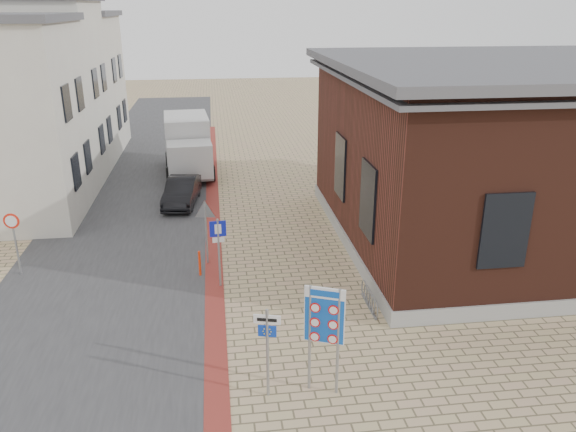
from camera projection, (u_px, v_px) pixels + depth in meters
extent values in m
plane|color=tan|center=(293.00, 355.00, 14.68)|extent=(120.00, 120.00, 0.00)
cube|color=#38383A|center=(141.00, 189.00, 27.92)|extent=(7.00, 60.00, 0.02)
cube|color=maroon|center=(213.00, 222.00, 23.71)|extent=(0.60, 40.00, 0.02)
cube|color=gray|center=(493.00, 230.00, 22.20)|extent=(12.15, 12.15, 0.50)
cube|color=#472016|center=(504.00, 150.00, 21.06)|extent=(12.00, 12.00, 6.00)
cube|color=#505055|center=(516.00, 63.00, 19.95)|extent=(13.00, 13.00, 0.30)
cube|color=#505055|center=(514.00, 75.00, 20.09)|extent=(12.70, 12.70, 0.15)
cube|color=black|center=(368.00, 200.00, 17.78)|extent=(0.12, 1.60, 2.40)
cube|color=black|center=(341.00, 166.00, 21.49)|extent=(0.12, 1.60, 2.40)
cube|color=black|center=(505.00, 231.00, 15.35)|extent=(1.40, 0.12, 2.20)
cube|color=black|center=(76.00, 171.00, 23.00)|extent=(0.10, 1.10, 1.40)
cube|color=black|center=(88.00, 157.00, 25.23)|extent=(0.10, 1.10, 1.40)
cube|color=black|center=(66.00, 103.00, 22.02)|extent=(0.10, 1.10, 1.40)
cube|color=black|center=(79.00, 94.00, 24.25)|extent=(0.10, 1.10, 1.40)
cube|color=beige|center=(29.00, 93.00, 28.48)|extent=(7.00, 6.00, 8.80)
cube|color=black|center=(102.00, 139.00, 28.57)|extent=(0.10, 1.10, 1.40)
cube|color=black|center=(109.00, 129.00, 30.80)|extent=(0.10, 1.10, 1.40)
cube|color=black|center=(95.00, 83.00, 27.59)|extent=(0.10, 1.10, 1.40)
cube|color=black|center=(103.00, 77.00, 29.81)|extent=(0.10, 1.10, 1.40)
cube|color=beige|center=(60.00, 86.00, 34.18)|extent=(7.00, 6.00, 8.00)
cube|color=#505055|center=(49.00, 13.00, 32.72)|extent=(7.40, 6.40, 0.30)
cube|color=black|center=(119.00, 117.00, 34.14)|extent=(0.10, 1.10, 1.40)
cube|color=black|center=(125.00, 111.00, 36.37)|extent=(0.10, 1.10, 1.40)
cube|color=black|center=(114.00, 70.00, 33.15)|extent=(0.10, 1.10, 1.40)
cube|color=black|center=(120.00, 66.00, 35.38)|extent=(0.10, 1.10, 1.40)
torus|color=slate|center=(375.00, 308.00, 16.40)|extent=(0.04, 0.60, 0.60)
torus|color=slate|center=(372.00, 303.00, 16.67)|extent=(0.04, 0.60, 0.60)
torus|color=slate|center=(369.00, 298.00, 16.95)|extent=(0.04, 0.60, 0.60)
torus|color=slate|center=(367.00, 294.00, 17.23)|extent=(0.04, 0.60, 0.60)
torus|color=slate|center=(364.00, 289.00, 17.51)|extent=(0.04, 0.60, 0.60)
cube|color=slate|center=(369.00, 306.00, 17.04)|extent=(0.08, 1.60, 0.04)
imported|color=black|center=(182.00, 191.00, 25.66)|extent=(1.74, 3.83, 1.22)
cube|color=slate|center=(189.00, 165.00, 30.43)|extent=(2.63, 5.82, 0.26)
cube|color=silver|center=(190.00, 159.00, 28.31)|extent=(2.33, 1.95, 1.68)
cube|color=black|center=(190.00, 157.00, 27.48)|extent=(1.99, 0.23, 0.84)
cube|color=silver|center=(187.00, 136.00, 30.82)|extent=(2.59, 3.94, 2.31)
cylinder|color=black|center=(169.00, 176.00, 28.70)|extent=(0.33, 0.86, 0.84)
cylinder|color=black|center=(212.00, 173.00, 29.13)|extent=(0.33, 0.86, 0.84)
cylinder|color=black|center=(168.00, 159.00, 31.77)|extent=(0.33, 0.86, 0.84)
cylinder|color=black|center=(207.00, 157.00, 32.20)|extent=(0.33, 0.86, 0.84)
cylinder|color=gray|center=(310.00, 339.00, 12.95)|extent=(0.07, 0.07, 2.74)
cylinder|color=gray|center=(338.00, 343.00, 12.79)|extent=(0.07, 0.07, 2.74)
cube|color=white|center=(324.00, 316.00, 12.64)|extent=(0.88, 0.40, 1.41)
cube|color=blue|center=(324.00, 316.00, 12.64)|extent=(0.85, 0.39, 1.37)
cube|color=white|center=(325.00, 293.00, 12.44)|extent=(0.85, 0.39, 0.26)
cylinder|color=gray|center=(268.00, 354.00, 12.79)|extent=(0.07, 0.07, 2.28)
cube|color=white|center=(267.00, 319.00, 12.48)|extent=(0.60, 0.20, 0.22)
cube|color=#0F38B7|center=(267.00, 331.00, 12.58)|extent=(0.41, 0.15, 0.28)
cylinder|color=gray|center=(219.00, 253.00, 17.88)|extent=(0.07, 0.07, 2.35)
cube|color=#0E1AAD|center=(218.00, 229.00, 17.58)|extent=(0.52, 0.09, 0.52)
cube|color=white|center=(218.00, 240.00, 17.72)|extent=(0.38, 0.07, 0.17)
cylinder|color=gray|center=(206.00, 234.00, 19.53)|extent=(0.07, 0.07, 2.25)
cylinder|color=gray|center=(16.00, 245.00, 18.68)|extent=(0.07, 0.07, 2.22)
cylinder|color=red|center=(12.00, 221.00, 18.38)|extent=(0.53, 0.08, 0.52)
cylinder|color=#FF360D|center=(200.00, 263.00, 18.86)|extent=(0.09, 0.09, 0.90)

